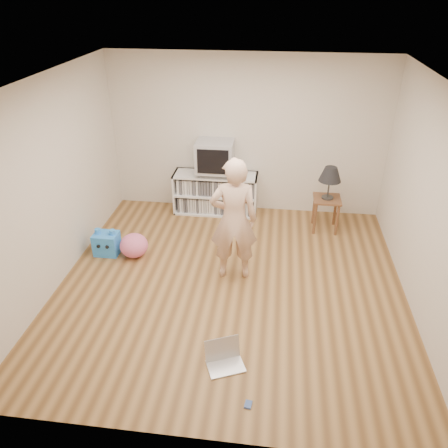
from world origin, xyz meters
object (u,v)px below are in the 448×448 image
media_unit (216,193)px  dvd_deck (215,172)px  side_table (326,206)px  plush_blue (107,243)px  crt_tv (215,156)px  table_lamp (330,175)px  plush_pink (134,245)px  laptop (224,357)px  person (234,220)px

media_unit → dvd_deck: size_ratio=3.11×
side_table → plush_blue: size_ratio=1.37×
crt_tv → table_lamp: (1.82, -0.37, -0.08)m
side_table → plush_pink: 3.03m
laptop → plush_blue: plush_blue is taller
media_unit → table_lamp: bearing=-12.0°
person → plush_blue: 2.03m
crt_tv → laptop: 3.55m
crt_tv → laptop: size_ratio=1.30×
media_unit → table_lamp: table_lamp is taller
plush_pink → plush_blue: bearing=178.5°
plush_blue → side_table: bearing=19.9°
crt_tv → plush_pink: bearing=-122.8°
laptop → side_table: bearing=44.2°
person → media_unit: bearing=-81.3°
table_lamp → plush_blue: size_ratio=1.28×
media_unit → laptop: (0.57, -3.39, -0.28)m
side_table → plush_pink: side_table is taller
dvd_deck → person: size_ratio=0.27×
dvd_deck → plush_blue: bearing=-132.8°
side_table → table_lamp: 0.53m
media_unit → table_lamp: size_ratio=2.72×
laptop → dvd_deck: bearing=76.4°
side_table → table_lamp: (0.00, 0.00, 0.53)m
plush_blue → table_lamp: bearing=19.9°
media_unit → plush_blue: bearing=-132.5°
table_lamp → laptop: (-1.24, -3.00, -0.87)m
media_unit → plush_blue: 2.07m
side_table → dvd_deck: bearing=168.5°
dvd_deck → crt_tv: 0.29m
dvd_deck → laptop: size_ratio=0.97×
media_unit → crt_tv: crt_tv is taller
side_table → plush_pink: bearing=-157.7°
dvd_deck → plush_blue: (-1.39, -1.50, -0.56)m
laptop → plush_blue: 2.71m
laptop → plush_pink: bearing=106.5°
person → laptop: (0.08, -1.58, -0.77)m
plush_blue → dvd_deck: bearing=47.7°
table_lamp → crt_tv: bearing=168.6°
laptop → plush_pink: 2.42m
side_table → plush_blue: side_table is taller
dvd_deck → table_lamp: 1.86m
person → plush_blue: bearing=-15.3°
crt_tv → plush_pink: (-0.98, -1.51, -0.85)m
side_table → person: bearing=-132.8°
side_table → person: person is taller
media_unit → dvd_deck: bearing=-90.0°
crt_tv → plush_blue: 2.21m
media_unit → plush_pink: (-0.98, -1.53, -0.18)m
plush_blue → person: bearing=-8.2°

